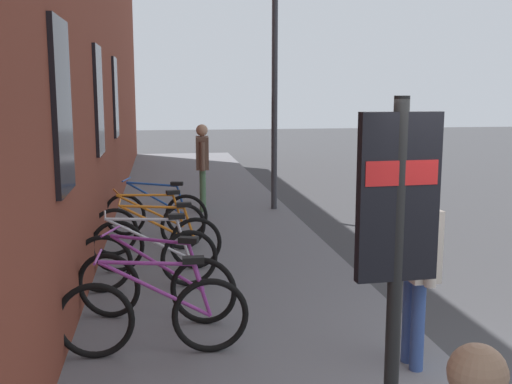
{
  "coord_description": "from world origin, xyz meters",
  "views": [
    {
      "loc": [
        -3.9,
        2.59,
        2.56
      ],
      "look_at": [
        3.31,
        1.47,
        1.34
      ],
      "focal_mm": 43.17,
      "sensor_mm": 36.0,
      "label": 1
    }
  ],
  "objects_px": {
    "transit_info_sign": "(397,221)",
    "bicycle_mid_rack": "(156,285)",
    "bicycle_far_end": "(154,315)",
    "bicycle_nearest_sign": "(158,243)",
    "bicycle_by_door": "(156,213)",
    "pedestrian_near_bus": "(202,158)",
    "street_lamp": "(275,66)",
    "bicycle_leaning_wall": "(150,227)",
    "pedestrian_by_facade": "(416,254)",
    "bicycle_end_of_row": "(147,259)"
  },
  "relations": [
    {
      "from": "transit_info_sign",
      "to": "bicycle_by_door",
      "type": "bearing_deg",
      "value": 13.93
    },
    {
      "from": "bicycle_far_end",
      "to": "transit_info_sign",
      "type": "height_order",
      "value": "transit_info_sign"
    },
    {
      "from": "bicycle_mid_rack",
      "to": "bicycle_by_door",
      "type": "relative_size",
      "value": 0.98
    },
    {
      "from": "pedestrian_near_bus",
      "to": "street_lamp",
      "type": "xyz_separation_m",
      "value": [
        0.01,
        -1.47,
        1.83
      ]
    },
    {
      "from": "bicycle_leaning_wall",
      "to": "pedestrian_by_facade",
      "type": "relative_size",
      "value": 1.03
    },
    {
      "from": "bicycle_mid_rack",
      "to": "street_lamp",
      "type": "height_order",
      "value": "street_lamp"
    },
    {
      "from": "bicycle_end_of_row",
      "to": "bicycle_by_door",
      "type": "relative_size",
      "value": 1.02
    },
    {
      "from": "bicycle_far_end",
      "to": "bicycle_mid_rack",
      "type": "xyz_separation_m",
      "value": [
        0.87,
        -0.01,
        0.0
      ]
    },
    {
      "from": "bicycle_mid_rack",
      "to": "pedestrian_by_facade",
      "type": "distance_m",
      "value": 2.76
    },
    {
      "from": "pedestrian_by_facade",
      "to": "bicycle_mid_rack",
      "type": "bearing_deg",
      "value": 57.29
    },
    {
      "from": "bicycle_end_of_row",
      "to": "pedestrian_by_facade",
      "type": "distance_m",
      "value": 3.52
    },
    {
      "from": "bicycle_leaning_wall",
      "to": "pedestrian_near_bus",
      "type": "xyz_separation_m",
      "value": [
        3.12,
        -1.01,
        0.68
      ]
    },
    {
      "from": "transit_info_sign",
      "to": "street_lamp",
      "type": "bearing_deg",
      "value": -5.2
    },
    {
      "from": "bicycle_by_door",
      "to": "pedestrian_by_facade",
      "type": "distance_m",
      "value": 5.83
    },
    {
      "from": "bicycle_nearest_sign",
      "to": "pedestrian_near_bus",
      "type": "xyz_separation_m",
      "value": [
        4.09,
        -0.89,
        0.68
      ]
    },
    {
      "from": "pedestrian_near_bus",
      "to": "bicycle_far_end",
      "type": "bearing_deg",
      "value": 172.37
    },
    {
      "from": "bicycle_far_end",
      "to": "pedestrian_by_facade",
      "type": "bearing_deg",
      "value": -104.22
    },
    {
      "from": "bicycle_far_end",
      "to": "street_lamp",
      "type": "relative_size",
      "value": 0.36
    },
    {
      "from": "bicycle_end_of_row",
      "to": "transit_info_sign",
      "type": "distance_m",
      "value": 4.26
    },
    {
      "from": "pedestrian_by_facade",
      "to": "street_lamp",
      "type": "relative_size",
      "value": 0.35
    },
    {
      "from": "bicycle_leaning_wall",
      "to": "bicycle_by_door",
      "type": "xyz_separation_m",
      "value": [
        1.04,
        -0.08,
        0.0
      ]
    },
    {
      "from": "bicycle_leaning_wall",
      "to": "street_lamp",
      "type": "distance_m",
      "value": 4.72
    },
    {
      "from": "pedestrian_near_bus",
      "to": "bicycle_by_door",
      "type": "bearing_deg",
      "value": 155.97
    },
    {
      "from": "bicycle_nearest_sign",
      "to": "transit_info_sign",
      "type": "xyz_separation_m",
      "value": [
        -4.5,
        -1.58,
        1.21
      ]
    },
    {
      "from": "bicycle_leaning_wall",
      "to": "bicycle_by_door",
      "type": "bearing_deg",
      "value": -4.61
    },
    {
      "from": "bicycle_end_of_row",
      "to": "pedestrian_by_facade",
      "type": "xyz_separation_m",
      "value": [
        -2.53,
        -2.37,
        0.64
      ]
    },
    {
      "from": "bicycle_nearest_sign",
      "to": "pedestrian_near_bus",
      "type": "relative_size",
      "value": 1.01
    },
    {
      "from": "bicycle_by_door",
      "to": "pedestrian_near_bus",
      "type": "distance_m",
      "value": 2.38
    },
    {
      "from": "pedestrian_by_facade",
      "to": "pedestrian_near_bus",
      "type": "bearing_deg",
      "value": 10.34
    },
    {
      "from": "bicycle_mid_rack",
      "to": "street_lamp",
      "type": "xyz_separation_m",
      "value": [
        5.97,
        -2.38,
        2.51
      ]
    },
    {
      "from": "bicycle_by_door",
      "to": "pedestrian_near_bus",
      "type": "bearing_deg",
      "value": -24.03
    },
    {
      "from": "transit_info_sign",
      "to": "bicycle_mid_rack",
      "type": "bearing_deg",
      "value": 31.18
    },
    {
      "from": "pedestrian_by_facade",
      "to": "street_lamp",
      "type": "bearing_deg",
      "value": -0.92
    },
    {
      "from": "bicycle_end_of_row",
      "to": "transit_info_sign",
      "type": "height_order",
      "value": "transit_info_sign"
    },
    {
      "from": "bicycle_nearest_sign",
      "to": "bicycle_leaning_wall",
      "type": "bearing_deg",
      "value": 6.8
    },
    {
      "from": "bicycle_mid_rack",
      "to": "transit_info_sign",
      "type": "bearing_deg",
      "value": -148.82
    },
    {
      "from": "bicycle_nearest_sign",
      "to": "bicycle_by_door",
      "type": "distance_m",
      "value": 2.01
    },
    {
      "from": "bicycle_end_of_row",
      "to": "bicycle_leaning_wall",
      "type": "height_order",
      "value": "same"
    },
    {
      "from": "bicycle_leaning_wall",
      "to": "bicycle_far_end",
      "type": "bearing_deg",
      "value": -178.54
    },
    {
      "from": "bicycle_nearest_sign",
      "to": "pedestrian_near_bus",
      "type": "height_order",
      "value": "pedestrian_near_bus"
    },
    {
      "from": "bicycle_mid_rack",
      "to": "bicycle_leaning_wall",
      "type": "xyz_separation_m",
      "value": [
        2.84,
        0.11,
        0.0
      ]
    },
    {
      "from": "bicycle_far_end",
      "to": "bicycle_nearest_sign",
      "type": "bearing_deg",
      "value": -0.44
    },
    {
      "from": "pedestrian_near_bus",
      "to": "pedestrian_by_facade",
      "type": "bearing_deg",
      "value": -169.66
    },
    {
      "from": "bicycle_end_of_row",
      "to": "street_lamp",
      "type": "xyz_separation_m",
      "value": [
        4.89,
        -2.49,
        2.51
      ]
    },
    {
      "from": "bicycle_leaning_wall",
      "to": "pedestrian_near_bus",
      "type": "height_order",
      "value": "pedestrian_near_bus"
    },
    {
      "from": "bicycle_far_end",
      "to": "street_lamp",
      "type": "height_order",
      "value": "street_lamp"
    },
    {
      "from": "bicycle_far_end",
      "to": "bicycle_mid_rack",
      "type": "relative_size",
      "value": 1.04
    },
    {
      "from": "bicycle_nearest_sign",
      "to": "street_lamp",
      "type": "bearing_deg",
      "value": -29.97
    },
    {
      "from": "transit_info_sign",
      "to": "pedestrian_near_bus",
      "type": "xyz_separation_m",
      "value": [
        8.59,
        0.69,
        -0.53
      ]
    },
    {
      "from": "bicycle_mid_rack",
      "to": "bicycle_end_of_row",
      "type": "xyz_separation_m",
      "value": [
        1.08,
        0.11,
        0.0
      ]
    }
  ]
}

